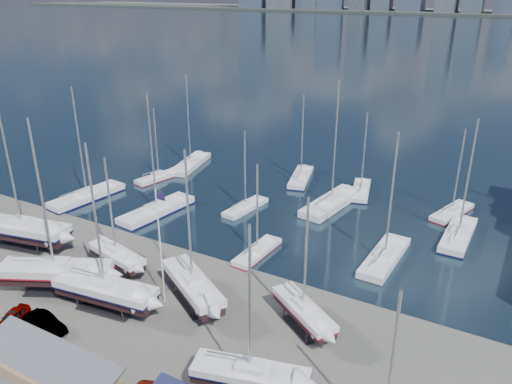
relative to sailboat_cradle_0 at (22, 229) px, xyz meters
The scene contains 24 objects.
ground 22.69m from the sailboat_cradle_0, ahead, with size 1400.00×1400.00×0.00m, color #605E59.
water 309.66m from the sailboat_cradle_0, 85.82° to the left, with size 1400.00×600.00×0.40m, color #172435.
sailboat_cradle_0 is the anchor object (origin of this frame).
sailboat_cradle_1 12.10m from the sailboat_cradle_0, 22.49° to the right, with size 11.69×7.89×18.31m.
sailboat_cradle_2 13.89m from the sailboat_cradle_0, ahead, with size 8.26×3.86×13.23m.
sailboat_cradle_3 18.55m from the sailboat_cradle_0, 13.98° to the right, with size 10.83×4.28×16.95m.
sailboat_cradle_4 24.73m from the sailboat_cradle_0, ahead, with size 9.83×7.39×16.01m.
sailboat_cradle_5 36.52m from the sailboat_cradle_0, 11.59° to the right, with size 9.41×4.75×14.75m.
sailboat_cradle_6 35.98m from the sailboat_cradle_0, ahead, with size 7.92×6.29×13.17m.
sailboat_moored_0 14.62m from the sailboat_cradle_0, 106.90° to the left, with size 4.72×11.97×17.42m.
sailboat_moored_1 25.54m from the sailboat_cradle_0, 90.58° to the left, with size 4.11×8.56×12.33m.
sailboat_moored_2 33.06m from the sailboat_cradle_0, 88.90° to the left, with size 5.35×11.42×16.63m.
sailboat_moored_3 17.09m from the sailboat_cradle_0, 61.73° to the left, with size 4.89×12.11×17.59m.
sailboat_moored_4 28.61m from the sailboat_cradle_0, 50.74° to the left, with size 3.27×8.15×11.97m.
sailboat_moored_5 41.65m from the sailboat_cradle_0, 61.19° to the left, with size 5.08×10.08×14.52m.
sailboat_moored_6 28.35m from the sailboat_cradle_0, 24.89° to the left, with size 2.63×7.99×11.79m.
sailboat_moored_7 40.59m from the sailboat_cradle_0, 45.92° to the left, with size 5.23×12.81×18.79m.
sailboat_moored_8 47.04m from the sailboat_cradle_0, 49.88° to the left, with size 4.47×9.07×13.06m.
sailboat_moored_9 42.98m from the sailboat_cradle_0, 24.39° to the left, with size 3.35×10.73×16.06m.
sailboat_moored_10 53.34m from the sailboat_cradle_0, 31.25° to the left, with size 3.21×10.78×16.04m.
sailboat_moored_11 55.76m from the sailboat_cradle_0, 38.35° to the left, with size 4.84×8.85×12.75m.
car_a 16.00m from the sailboat_cradle_0, 41.32° to the right, with size 1.54×3.84×1.31m, color gray.
car_b 18.32m from the sailboat_cradle_0, 32.16° to the right, with size 1.63×4.67×1.54m, color gray.
flagpole 22.75m from the sailboat_cradle_0, ahead, with size 1.08×0.12×12.19m.
Camera 1 is at (28.02, -41.71, 29.36)m, focal length 35.00 mm.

